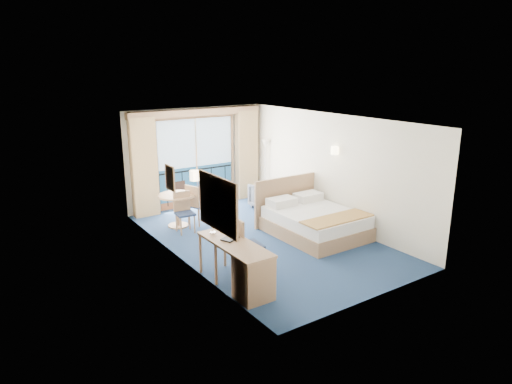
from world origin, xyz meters
name	(u,v)px	position (x,y,z in m)	size (l,w,h in m)	color
floor	(263,239)	(0.00, 0.00, 0.00)	(6.50, 6.50, 0.00)	navy
room_walls	(263,162)	(0.00, 0.00, 1.78)	(4.04, 6.54, 2.72)	white
balcony_door	(196,165)	(-0.01, 3.22, 1.14)	(2.36, 0.03, 2.52)	navy
curtain_left	(144,168)	(-1.55, 3.07, 1.28)	(0.65, 0.22, 2.55)	tan
curtain_right	(247,155)	(1.55, 3.07, 1.28)	(0.65, 0.22, 2.55)	tan
pelmet	(197,112)	(0.00, 3.10, 2.58)	(3.80, 0.25, 0.18)	#A47759
mirror	(218,204)	(-1.97, -1.50, 1.55)	(0.05, 1.25, 0.95)	#A47759
wall_print	(170,178)	(-1.97, 0.45, 1.60)	(0.04, 0.42, 0.52)	#A47759
sconce_left	(195,176)	(-1.94, -0.60, 1.85)	(0.18, 0.18, 0.18)	#FFE9B2
sconce_right	(335,150)	(1.94, -0.15, 1.85)	(0.18, 0.18, 0.18)	#FFE9B2
bed	(313,221)	(1.13, -0.39, 0.33)	(1.85, 2.20, 1.16)	#A47759
nightstand	(294,203)	(1.77, 1.10, 0.27)	(0.41, 0.39, 0.54)	#9A7051
phone	(293,191)	(1.76, 1.13, 0.58)	(0.19, 0.15, 0.08)	beige
armchair	(266,195)	(1.44, 1.90, 0.35)	(0.74, 0.76, 0.69)	#41464E
floor_lamp	(266,154)	(1.88, 2.58, 1.33)	(0.24, 0.24, 1.75)	silver
desk	(249,272)	(-1.69, -2.03, 0.45)	(0.59, 1.72, 0.81)	#A47759
desk_chair	(244,242)	(-1.28, -1.23, 0.62)	(0.53, 0.52, 1.10)	#1F2B49
folder	(230,239)	(-1.67, -1.37, 0.82)	(0.29, 0.22, 0.03)	black
desk_lamp	(212,218)	(-1.79, -0.96, 1.11)	(0.11, 0.11, 0.41)	silver
round_table	(177,202)	(-1.22, 1.87, 0.61)	(0.89, 0.89, 0.80)	#A47759
table_chair_a	(196,202)	(-0.80, 1.72, 0.57)	(0.56, 0.56, 1.00)	#1F2B49
table_chair_b	(184,209)	(-1.25, 1.46, 0.53)	(0.45, 0.45, 0.95)	#1F2B49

